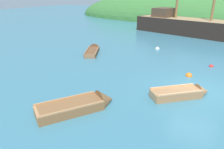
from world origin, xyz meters
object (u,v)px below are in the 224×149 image
Objects in this scene: buoy_orange at (189,76)px; rowboat_portside at (183,94)px; buoy_white at (157,49)px; sailing_ship at (188,28)px; rowboat_outer_right at (81,106)px; rowboat_near_dock at (93,51)px; buoy_red at (211,67)px.

rowboat_portside is at bearing -85.05° from buoy_orange.
buoy_orange reaches higher than buoy_white.
sailing_ship reaches higher than rowboat_outer_right.
rowboat_near_dock reaches higher than buoy_red.
buoy_white is (-0.97, -9.03, -0.71)m from sailing_ship.
buoy_orange is (-1.03, -2.62, 0.00)m from buoy_red.
buoy_red is 0.74× the size of buoy_orange.
buoy_orange is at bearing -55.89° from buoy_white.
rowboat_portside is 0.79× the size of rowboat_near_dock.
rowboat_portside is at bearing -65.60° from sailing_ship.
rowboat_outer_right is 0.99× the size of rowboat_near_dock.
rowboat_near_dock is at bearing -140.81° from buoy_white.
sailing_ship is 12.66m from buoy_red.
rowboat_portside is 7.37× the size of buoy_white.
buoy_white is (-4.08, 8.69, -0.14)m from rowboat_portside.
sailing_ship is at bearing 83.87° from buoy_white.
rowboat_outer_right is at bearing -179.34° from rowboat_portside.
buoy_orange is at bearing -111.53° from buoy_red.
buoy_red is at bearing 68.47° from buoy_orange.
rowboat_portside is at bearing -13.90° from rowboat_outer_right.
sailing_ship is 9.11m from buoy_white.
buoy_white is at bearing 124.11° from buoy_orange.
sailing_ship is 18.00m from rowboat_portside.
sailing_ship is at bearing 57.67° from rowboat_portside.
buoy_red is (9.41, 0.72, -0.09)m from rowboat_near_dock.
buoy_red is (3.88, -12.03, -0.71)m from sailing_ship.
rowboat_near_dock is 8.56× the size of buoy_orange.
buoy_orange is 6.79m from buoy_white.
sailing_ship is 41.25× the size of buoy_white.
rowboat_outer_right is (-0.59, -21.15, -0.56)m from sailing_ship.
sailing_ship is at bearing 107.86° from buoy_red.
rowboat_near_dock is at bearing 107.84° from rowboat_portside.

